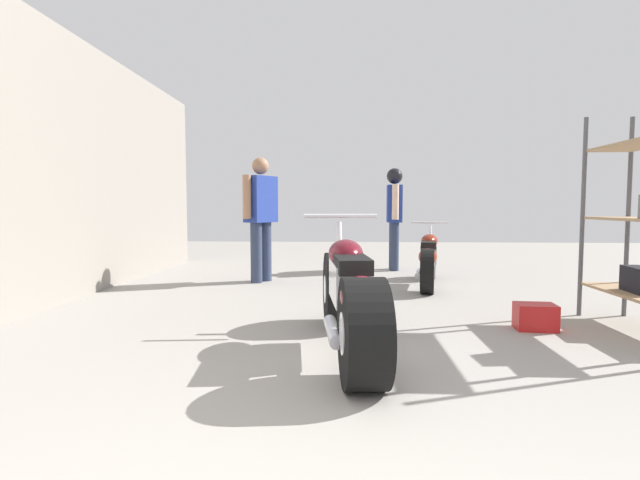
{
  "coord_description": "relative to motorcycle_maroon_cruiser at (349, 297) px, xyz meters",
  "views": [
    {
      "loc": [
        0.1,
        -0.79,
        1.04
      ],
      "look_at": [
        -0.13,
        4.02,
        0.7
      ],
      "focal_mm": 26.68,
      "sensor_mm": 36.0,
      "label": 1
    }
  ],
  "objects": [
    {
      "name": "motorcycle_black_naked",
      "position": [
        1.07,
        2.89,
        -0.05
      ],
      "size": [
        0.63,
        1.77,
        0.83
      ],
      "color": "black",
      "rests_on": "ground_plane"
    },
    {
      "name": "mechanic_with_helmet",
      "position": [
        0.79,
        4.48,
        0.6
      ],
      "size": [
        0.26,
        0.65,
        1.66
      ],
      "color": "#2D3851",
      "rests_on": "ground_plane"
    },
    {
      "name": "garage_partition_left",
      "position": [
        -3.07,
        1.33,
        1.07
      ],
      "size": [
        0.08,
        8.55,
        2.95
      ],
      "primitive_type": "cube",
      "color": "gray",
      "rests_on": "ground_plane"
    },
    {
      "name": "motorcycle_maroon_cruiser",
      "position": [
        0.0,
        0.0,
        0.0
      ],
      "size": [
        0.62,
        2.1,
        0.98
      ],
      "color": "black",
      "rests_on": "ground_plane"
    },
    {
      "name": "red_toolbox",
      "position": [
        1.58,
        0.7,
        -0.29
      ],
      "size": [
        0.34,
        0.25,
        0.22
      ],
      "primitive_type": "cube",
      "rotation": [
        0.0,
        0.0,
        -0.08
      ],
      "color": "#B21919",
      "rests_on": "ground_plane"
    },
    {
      "name": "mechanic_in_blue",
      "position": [
        -1.18,
        3.15,
        0.57
      ],
      "size": [
        0.44,
        0.65,
        1.71
      ],
      "color": "#2D3851",
      "rests_on": "ground_plane"
    },
    {
      "name": "ground_plane",
      "position": [
        -0.15,
        1.33,
        -0.4
      ],
      "size": [
        18.65,
        18.65,
        0.0
      ],
      "primitive_type": "plane",
      "color": "gray"
    }
  ]
}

